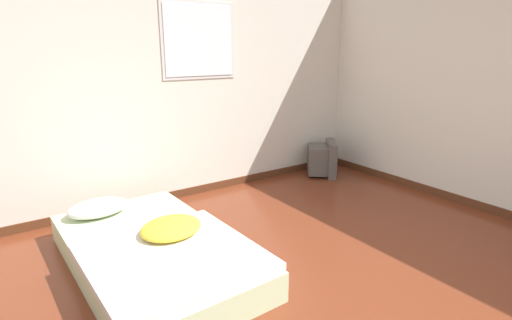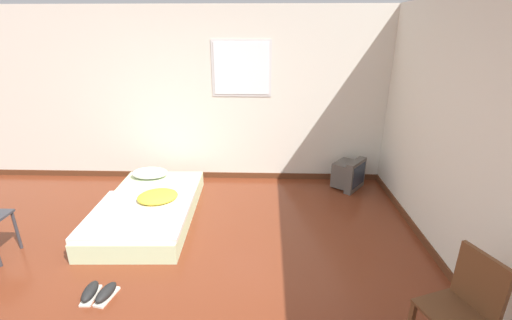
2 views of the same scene
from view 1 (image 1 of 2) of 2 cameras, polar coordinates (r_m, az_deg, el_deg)
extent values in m
cube|color=silver|center=(4.33, -15.98, 10.37)|extent=(8.03, 0.06, 2.60)
cube|color=#562D19|center=(4.57, -14.62, -5.48)|extent=(8.03, 0.02, 0.09)
cube|color=silver|center=(4.53, -8.15, 16.51)|extent=(0.87, 0.01, 0.81)
cube|color=white|center=(4.53, -8.12, 16.51)|extent=(0.80, 0.01, 0.74)
cube|color=beige|center=(3.30, -14.42, -12.83)|extent=(1.17, 1.98, 0.22)
ellipsoid|color=white|center=(3.83, -21.64, -6.36)|extent=(0.53, 0.36, 0.14)
cube|color=silver|center=(2.94, -11.77, -13.44)|extent=(1.16, 1.17, 0.05)
ellipsoid|color=yellow|center=(3.22, -12.04, -9.44)|extent=(0.61, 0.57, 0.11)
cube|color=#56514C|center=(5.42, 8.77, 0.08)|extent=(0.44, 0.46, 0.37)
cube|color=#56514C|center=(5.44, 10.64, 0.24)|extent=(0.38, 0.44, 0.46)
cube|color=#283342|center=(5.44, 11.24, 0.34)|extent=(0.24, 0.31, 0.33)
camera|label=2|loc=(2.70, 83.00, 14.61)|focal=24.00mm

